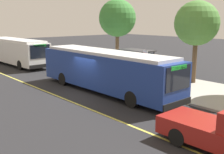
# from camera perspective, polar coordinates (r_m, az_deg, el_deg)

# --- Properties ---
(ground_plane) EXTENTS (120.00, 120.00, 0.00)m
(ground_plane) POSITION_cam_1_polar(r_m,az_deg,el_deg) (19.98, -4.84, -3.14)
(ground_plane) COLOR #232326
(sidewalk_curb) EXTENTS (44.00, 6.40, 0.15)m
(sidewalk_curb) POSITION_cam_1_polar(r_m,az_deg,el_deg) (23.87, 6.88, -0.55)
(sidewalk_curb) COLOR #A8A399
(sidewalk_curb) RESTS_ON ground_plane
(lane_stripe_center) EXTENTS (36.00, 0.14, 0.01)m
(lane_stripe_center) POSITION_cam_1_polar(r_m,az_deg,el_deg) (18.82, -10.28, -4.21)
(lane_stripe_center) COLOR #E0D64C
(lane_stripe_center) RESTS_ON ground_plane
(transit_bus_main) EXTENTS (12.57, 2.71, 2.95)m
(transit_bus_main) POSITION_cam_1_polar(r_m,az_deg,el_deg) (19.74, -1.46, 1.53)
(transit_bus_main) COLOR navy
(transit_bus_main) RESTS_ON ground_plane
(transit_bus_second) EXTENTS (11.63, 3.04, 2.95)m
(transit_bus_second) POSITION_cam_1_polar(r_m,az_deg,el_deg) (33.77, -19.17, 5.12)
(transit_bus_second) COLOR white
(transit_bus_second) RESTS_ON ground_plane
(bus_shelter) EXTENTS (2.90, 1.60, 2.48)m
(bus_shelter) POSITION_cam_1_polar(r_m,az_deg,el_deg) (23.72, 5.07, 3.93)
(bus_shelter) COLOR #333338
(bus_shelter) RESTS_ON sidewalk_curb
(waiting_bench) EXTENTS (1.60, 0.48, 0.95)m
(waiting_bench) POSITION_cam_1_polar(r_m,az_deg,el_deg) (23.78, 5.07, 0.81)
(waiting_bench) COLOR brown
(waiting_bench) RESTS_ON sidewalk_curb
(route_sign_post) EXTENTS (0.44, 0.08, 2.80)m
(route_sign_post) POSITION_cam_1_polar(r_m,az_deg,el_deg) (20.54, 6.86, 2.81)
(route_sign_post) COLOR #333338
(route_sign_post) RESTS_ON sidewalk_curb
(pedestrian_commuter) EXTENTS (0.24, 0.40, 1.69)m
(pedestrian_commuter) POSITION_cam_1_polar(r_m,az_deg,el_deg) (23.70, 3.06, 2.00)
(pedestrian_commuter) COLOR #282D47
(pedestrian_commuter) RESTS_ON sidewalk_curb
(street_tree_near_shelter) EXTENTS (3.76, 3.76, 6.99)m
(street_tree_near_shelter) POSITION_cam_1_polar(r_m,az_deg,el_deg) (28.73, 1.10, 11.94)
(street_tree_near_shelter) COLOR brown
(street_tree_near_shelter) RESTS_ON sidewalk_curb
(street_tree_downstreet) EXTENTS (3.45, 3.45, 6.40)m
(street_tree_downstreet) POSITION_cam_1_polar(r_m,az_deg,el_deg) (22.75, 16.95, 10.43)
(street_tree_downstreet) COLOR brown
(street_tree_downstreet) RESTS_ON sidewalk_curb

